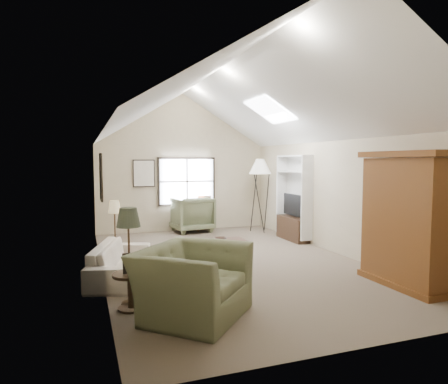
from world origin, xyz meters
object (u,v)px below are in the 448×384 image
object	(u,v)px
armchair_far	(191,214)
side_table	(131,291)
armchair_near	(192,282)
side_chair	(204,214)
coffee_table	(220,253)
sofa	(121,261)
armoire	(407,219)

from	to	relation	value
armchair_far	side_table	bearing A→B (deg)	59.72
armchair_near	side_chair	distance (m)	6.49
armchair_far	side_chair	xyz separation A→B (m)	(0.40, 0.00, -0.00)
coffee_table	armchair_far	bearing A→B (deg)	83.51
armchair_far	side_table	xyz separation A→B (m)	(-2.36, -5.66, -0.25)
armchair_near	coffee_table	xyz separation A→B (m)	(1.17, 2.27, -0.20)
sofa	armchair_near	world-z (taller)	armchair_near
coffee_table	side_table	bearing A→B (deg)	-137.37
armchair_far	side_chair	distance (m)	0.40
armoire	side_table	bearing A→B (deg)	174.33
armoire	side_chair	bearing A→B (deg)	104.95
armoire	side_chair	xyz separation A→B (m)	(-1.63, 6.10, -0.59)
armchair_near	coffee_table	distance (m)	2.56
armchair_near	side_table	size ratio (longest dim) A/B	2.75
armchair_far	side_chair	world-z (taller)	same
sofa	armchair_near	distance (m)	2.24
armchair_near	coffee_table	bearing A→B (deg)	15.21
sofa	side_chair	distance (m)	4.91
side_table	coffee_table	bearing A→B (deg)	42.63
side_chair	armoire	bearing A→B (deg)	-54.91
armchair_near	sofa	bearing A→B (deg)	61.88
armoire	coffee_table	world-z (taller)	armoire
sofa	side_chair	bearing A→B (deg)	-18.15
side_table	side_chair	bearing A→B (deg)	64.10
armoire	coffee_table	size ratio (longest dim) A/B	2.23
side_table	side_chair	size ratio (longest dim) A/B	0.50
armoire	armchair_near	world-z (taller)	armoire
sofa	armchair_far	xyz separation A→B (m)	(2.36, 4.06, 0.21)
armchair_near	armchair_far	size ratio (longest dim) A/B	1.26
armoire	side_chair	size ratio (longest dim) A/B	2.17
sofa	armchair_far	bearing A→B (deg)	-14.16
sofa	coffee_table	size ratio (longest dim) A/B	2.07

